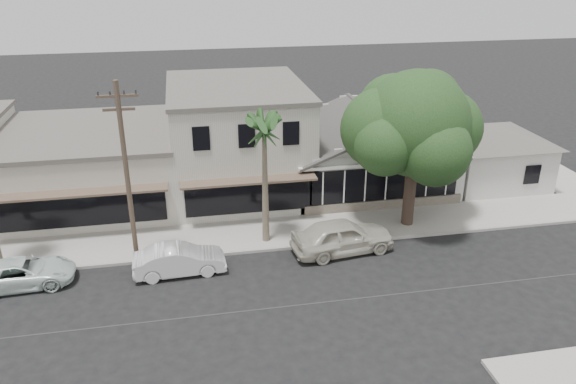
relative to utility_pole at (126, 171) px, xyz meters
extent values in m
plane|color=black|center=(9.00, -5.20, -4.79)|extent=(140.00, 140.00, 0.00)
cube|color=#9E9991|center=(1.00, 1.55, -4.71)|extent=(90.00, 3.50, 0.15)
cube|color=silver|center=(14.00, 7.30, -3.29)|extent=(10.00, 8.00, 3.00)
cube|color=black|center=(14.00, 3.24, -3.04)|extent=(8.80, 0.10, 2.00)
cube|color=#60564C|center=(14.00, 3.25, -4.44)|extent=(9.60, 0.18, 0.70)
cube|color=silver|center=(22.20, 6.30, -3.29)|extent=(6.00, 6.00, 3.00)
cube|color=beige|center=(6.00, 8.30, -1.54)|extent=(8.00, 10.00, 6.50)
cube|color=beige|center=(-3.00, 8.30, -2.69)|extent=(10.00, 10.00, 4.20)
cylinder|color=brown|center=(0.00, 0.00, -0.29)|extent=(0.24, 0.24, 9.00)
cube|color=brown|center=(0.00, 0.00, 3.51)|extent=(1.80, 0.12, 0.12)
cube|color=brown|center=(0.00, 0.00, 2.91)|extent=(1.40, 0.12, 0.12)
imported|color=beige|center=(10.22, -1.00, -3.90)|extent=(5.42, 2.75, 1.77)
imported|color=white|center=(2.08, -1.54, -4.08)|extent=(4.38, 1.70, 1.42)
imported|color=silver|center=(-4.98, -1.24, -4.15)|extent=(4.72, 2.39, 1.28)
cylinder|color=#49382C|center=(14.59, 1.18, -3.07)|extent=(0.64, 0.64, 3.44)
sphere|color=#1A3917|center=(14.59, 1.18, 1.12)|extent=(5.58, 5.58, 5.58)
sphere|color=#1A3917|center=(16.53, 1.83, 0.58)|extent=(4.08, 4.08, 4.08)
sphere|color=#1A3917|center=(12.88, 1.61, 0.80)|extent=(4.30, 4.30, 4.30)
sphere|color=#1A3917|center=(15.02, -0.43, 0.15)|extent=(3.65, 3.65, 3.65)
sphere|color=#1A3917|center=(13.95, 2.90, 1.44)|extent=(3.87, 3.87, 3.87)
sphere|color=#1A3917|center=(15.88, 2.69, 1.87)|extent=(3.44, 3.44, 3.44)
sphere|color=#1A3917|center=(12.66, 0.32, 0.37)|extent=(3.22, 3.22, 3.22)
cone|color=#726651|center=(6.56, 0.70, -1.77)|extent=(0.39, 0.39, 6.04)
camera|label=1|loc=(2.77, -25.13, 9.36)|focal=35.00mm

